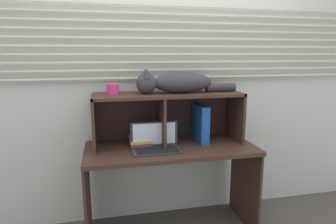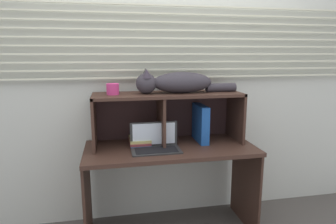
{
  "view_description": "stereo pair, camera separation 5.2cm",
  "coord_description": "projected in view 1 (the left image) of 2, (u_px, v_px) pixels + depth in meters",
  "views": [
    {
      "loc": [
        -0.47,
        -1.8,
        1.39
      ],
      "look_at": [
        0.0,
        0.33,
        0.95
      ],
      "focal_mm": 31.07,
      "sensor_mm": 36.0,
      "label": 1
    },
    {
      "loc": [
        -0.42,
        -1.82,
        1.39
      ],
      "look_at": [
        0.0,
        0.33,
        0.95
      ],
      "focal_mm": 31.07,
      "sensor_mm": 36.0,
      "label": 2
    }
  ],
  "objects": [
    {
      "name": "cat",
      "position": [
        177.0,
        83.0,
        2.2
      ],
      "size": [
        0.78,
        0.19,
        0.19
      ],
      "color": "#353137",
      "rests_on": "hutch_shelf_unit"
    },
    {
      "name": "hutch_shelf_unit",
      "position": [
        166.0,
        108.0,
        2.25
      ],
      "size": [
        1.13,
        0.35,
        0.39
      ],
      "color": "#3D261E",
      "rests_on": "desk"
    },
    {
      "name": "book_stack",
      "position": [
        140.0,
        141.0,
        2.22
      ],
      "size": [
        0.16,
        0.22,
        0.05
      ],
      "color": "#334E70",
      "rests_on": "desk"
    },
    {
      "name": "laptop",
      "position": [
        156.0,
        144.0,
        2.11
      ],
      "size": [
        0.35,
        0.2,
        0.19
      ],
      "color": "#2C2C2C",
      "rests_on": "desk"
    },
    {
      "name": "small_basket",
      "position": [
        113.0,
        89.0,
        2.1
      ],
      "size": [
        0.09,
        0.09,
        0.08
      ],
      "primitive_type": "cylinder",
      "color": "#CD3576",
      "rests_on": "hutch_shelf_unit"
    },
    {
      "name": "back_panel_with_blinds",
      "position": [
        162.0,
        70.0,
        2.38
      ],
      "size": [
        4.4,
        0.08,
        2.5
      ],
      "color": "beige",
      "rests_on": "ground"
    },
    {
      "name": "binder_upright",
      "position": [
        200.0,
        123.0,
        2.3
      ],
      "size": [
        0.06,
        0.27,
        0.29
      ],
      "primitive_type": "cube",
      "color": "#1B4C99",
      "rests_on": "desk"
    },
    {
      "name": "desk",
      "position": [
        171.0,
        164.0,
        2.21
      ],
      "size": [
        1.27,
        0.56,
        0.7
      ],
      "color": "#3D261E",
      "rests_on": "ground"
    }
  ]
}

